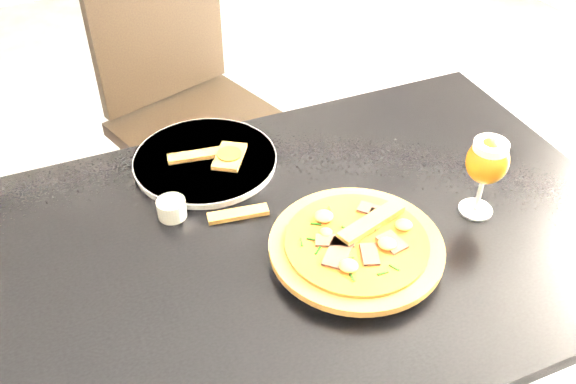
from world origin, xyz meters
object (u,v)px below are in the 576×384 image
pizza (357,244)px  beer_glass (487,162)px  dining_table (310,268)px  chair_far (191,107)px

pizza → beer_glass: 0.28m
dining_table → chair_far: size_ratio=1.31×
dining_table → beer_glass: bearing=-11.4°
dining_table → pizza: (0.04, -0.08, 0.12)m
pizza → chair_far: bearing=88.6°
chair_far → pizza: 0.96m
pizza → beer_glass: (0.27, -0.01, 0.09)m
chair_far → pizza: size_ratio=3.14×
pizza → beer_glass: size_ratio=1.89×
beer_glass → pizza: bearing=178.7°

